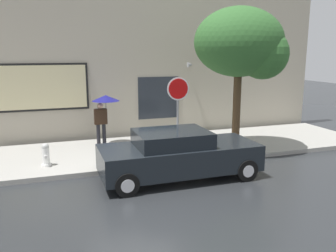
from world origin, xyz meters
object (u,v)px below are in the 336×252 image
parked_car (178,155)px  pedestrian_with_umbrella (104,105)px  street_tree (244,45)px  stop_sign (178,101)px  fire_hydrant (46,155)px

parked_car → pedestrian_with_umbrella: (-1.50, 3.96, 0.97)m
parked_car → street_tree: 4.75m
stop_sign → fire_hydrant: bearing=174.0°
parked_car → fire_hydrant: bearing=151.4°
parked_car → stop_sign: stop_sign is taller
parked_car → pedestrian_with_umbrella: 4.34m
fire_hydrant → stop_sign: bearing=-6.0°
fire_hydrant → street_tree: street_tree is taller
fire_hydrant → street_tree: (6.73, -0.22, 3.37)m
fire_hydrant → pedestrian_with_umbrella: bearing=42.3°
fire_hydrant → parked_car: bearing=-28.6°
street_tree → stop_sign: 3.11m
street_tree → pedestrian_with_umbrella: bearing=154.5°
pedestrian_with_umbrella → street_tree: (4.58, -2.19, 2.19)m
fire_hydrant → stop_sign: stop_sign is taller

